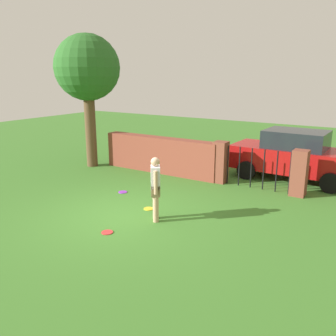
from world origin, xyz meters
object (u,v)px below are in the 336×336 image
(frisbee_yellow, at_px, (149,209))
(tree, at_px, (87,70))
(person, at_px, (155,186))
(frisbee_purple, at_px, (123,192))
(car, at_px, (294,155))
(frisbee_red, at_px, (107,232))

(frisbee_yellow, bearing_deg, tree, 150.15)
(person, xyz_separation_m, frisbee_purple, (-2.09, 1.24, -0.89))
(car, height_order, frisbee_red, car)
(tree, xyz_separation_m, car, (7.27, 2.33, -2.87))
(car, distance_m, frisbee_red, 7.26)
(frisbee_purple, distance_m, frisbee_red, 2.91)
(frisbee_yellow, bearing_deg, person, -41.20)
(tree, relative_size, frisbee_yellow, 18.68)
(tree, xyz_separation_m, frisbee_red, (4.72, -4.41, -3.72))
(tree, relative_size, frisbee_purple, 18.68)
(tree, height_order, frisbee_purple, tree)
(tree, relative_size, person, 3.11)
(person, bearing_deg, frisbee_red, -59.66)
(person, height_order, frisbee_purple, person)
(person, height_order, frisbee_yellow, person)
(frisbee_purple, bearing_deg, car, 46.22)
(person, relative_size, frisbee_red, 6.00)
(person, bearing_deg, frisbee_purple, -156.75)
(tree, bearing_deg, frisbee_red, -43.06)
(car, bearing_deg, tree, -160.51)
(frisbee_purple, relative_size, frisbee_red, 1.00)
(tree, bearing_deg, car, 17.78)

